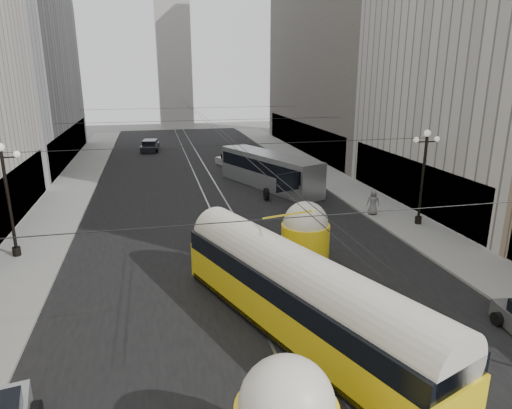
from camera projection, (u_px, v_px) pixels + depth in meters
name	position (u px, v px, depth m)	size (l,w,h in m)	color
road	(208.00, 185.00, 42.04)	(20.00, 85.00, 0.02)	black
sidewalk_left	(76.00, 183.00, 42.74)	(4.00, 72.00, 0.15)	gray
sidewalk_right	(318.00, 171.00, 47.85)	(4.00, 72.00, 0.15)	gray
rail_left	(200.00, 186.00, 41.88)	(0.12, 85.00, 0.04)	gray
rail_right	(216.00, 185.00, 42.20)	(0.12, 85.00, 0.04)	gray
building_right_far	(350.00, 19.00, 56.19)	(12.60, 32.60, 32.60)	#514C47
distant_tower	(173.00, 43.00, 82.23)	(6.00, 6.00, 31.36)	#B2AFA8
lamppost_left_mid	(8.00, 194.00, 24.74)	(1.86, 0.44, 6.37)	black
lamppost_right_mid	(423.00, 172.00, 30.11)	(1.86, 0.44, 6.37)	black
catenary	(209.00, 122.00, 39.46)	(25.00, 72.00, 0.23)	black
streetcar	(299.00, 294.00, 17.87)	(7.51, 15.54, 3.61)	yellow
city_bus	(269.00, 169.00, 40.86)	(6.91, 12.59, 3.08)	#979B9C
sedan_white_far	(232.00, 161.00, 50.19)	(3.38, 4.60, 1.35)	silver
sedan_dark_far	(150.00, 146.00, 59.70)	(2.52, 4.88, 1.47)	black
pedestrian_sidewalk_right	(373.00, 202.00, 32.82)	(0.91, 0.56, 1.86)	slate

